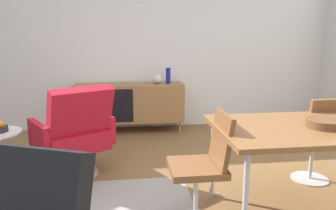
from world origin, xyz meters
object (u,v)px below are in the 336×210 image
(sideboard, at_px, (129,103))
(dining_chair_near_window, at_px, (205,165))
(wooden_bowl_on_table, at_px, (324,123))
(dining_table, at_px, (320,131))
(lounge_chair_red, at_px, (75,132))
(vase_sculptural_dark, at_px, (168,76))
(vase_cobalt, at_px, (157,79))
(dining_chair_back_right, at_px, (318,136))

(sideboard, height_order, dining_chair_near_window, dining_chair_near_window)
(wooden_bowl_on_table, xyz_separation_m, dining_chair_near_window, (-0.87, 0.06, -0.30))
(dining_table, height_order, lounge_chair_red, lounge_chair_red)
(sideboard, height_order, vase_sculptural_dark, vase_sculptural_dark)
(sideboard, relative_size, dining_table, 1.00)
(vase_sculptural_dark, distance_m, wooden_bowl_on_table, 2.76)
(dining_chair_near_window, bearing_deg, vase_sculptural_dark, 88.52)
(vase_cobalt, relative_size, dining_table, 0.09)
(vase_cobalt, bearing_deg, lounge_chair_red, -121.88)
(sideboard, distance_m, wooden_bowl_on_table, 3.01)
(sideboard, bearing_deg, vase_cobalt, 0.25)
(wooden_bowl_on_table, bearing_deg, dining_chair_back_right, 59.43)
(vase_sculptural_dark, xyz_separation_m, lounge_chair_red, (-1.15, -1.58, -0.37))
(wooden_bowl_on_table, xyz_separation_m, lounge_chair_red, (-1.95, 1.06, -0.30))
(dining_table, bearing_deg, dining_chair_near_window, -179.98)
(vase_cobalt, relative_size, vase_sculptural_dark, 0.62)
(lounge_chair_red, bearing_deg, sideboard, 70.52)
(sideboard, relative_size, wooden_bowl_on_table, 6.15)
(dining_table, distance_m, lounge_chair_red, 2.22)
(sideboard, xyz_separation_m, wooden_bowl_on_table, (1.40, -2.64, 0.33))
(dining_table, bearing_deg, dining_chair_back_right, 57.78)
(dining_chair_near_window, distance_m, lounge_chair_red, 1.47)
(vase_sculptural_dark, xyz_separation_m, dining_table, (0.82, -2.58, -0.14))
(lounge_chair_red, bearing_deg, dining_table, -26.99)
(wooden_bowl_on_table, bearing_deg, dining_table, 76.83)
(vase_cobalt, bearing_deg, dining_chair_back_right, -56.52)
(sideboard, bearing_deg, wooden_bowl_on_table, -62.15)
(dining_chair_near_window, bearing_deg, wooden_bowl_on_table, -4.03)
(sideboard, relative_size, vase_sculptural_dark, 6.86)
(sideboard, xyz_separation_m, lounge_chair_red, (-0.56, -1.58, 0.03))
(sideboard, height_order, dining_chair_back_right, dining_chair_back_right)
(vase_sculptural_dark, relative_size, wooden_bowl_on_table, 0.90)
(wooden_bowl_on_table, height_order, lounge_chair_red, lounge_chair_red)
(vase_cobalt, xyz_separation_m, vase_sculptural_dark, (0.16, 0.00, 0.05))
(wooden_bowl_on_table, bearing_deg, lounge_chair_red, 151.42)
(vase_cobalt, distance_m, vase_sculptural_dark, 0.17)
(sideboard, xyz_separation_m, vase_sculptural_dark, (0.59, 0.00, 0.40))
(dining_table, height_order, dining_chair_near_window, dining_chair_near_window)
(dining_table, height_order, dining_chair_back_right, dining_chair_back_right)
(wooden_bowl_on_table, relative_size, dining_chair_back_right, 0.30)
(vase_sculptural_dark, distance_m, dining_chair_back_right, 2.37)
(wooden_bowl_on_table, height_order, dining_chair_back_right, dining_chair_back_right)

